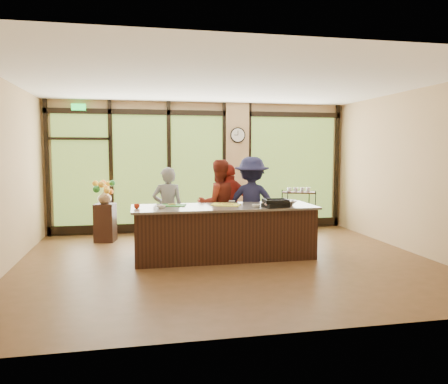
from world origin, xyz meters
name	(u,v)px	position (x,y,z in m)	size (l,w,h in m)	color
floor	(227,262)	(0.00, 0.00, 0.00)	(7.00, 7.00, 0.00)	#52371C
ceiling	(228,83)	(0.00, 0.00, 3.00)	(7.00, 7.00, 0.00)	white
back_wall	(201,167)	(0.00, 3.00, 1.50)	(7.00, 7.00, 0.00)	tan
left_wall	(2,176)	(-3.50, 0.00, 1.50)	(6.00, 6.00, 0.00)	tan
right_wall	(414,172)	(3.50, 0.00, 1.50)	(6.00, 6.00, 0.00)	tan
window_wall	(208,172)	(0.16, 2.95, 1.39)	(6.90, 0.12, 3.00)	tan
island_base	(224,233)	(0.00, 0.30, 0.44)	(3.10, 1.00, 0.88)	black
countertop	(224,207)	(0.00, 0.30, 0.90)	(3.20, 1.10, 0.04)	#6C6459
wall_clock	(238,135)	(0.85, 2.87, 2.25)	(0.36, 0.04, 0.36)	black
cook_left	(168,209)	(-0.93, 1.01, 0.79)	(0.58, 0.38, 1.58)	gray
cook_midleft	(219,204)	(0.06, 1.12, 0.86)	(0.83, 0.65, 1.72)	maroon
cook_midright	(230,206)	(0.28, 1.11, 0.82)	(0.96, 0.40, 1.63)	#9F2318
cook_right	(252,202)	(0.69, 0.99, 0.88)	(1.14, 0.66, 1.77)	#181936
roasting_pan	(275,205)	(0.83, -0.05, 0.96)	(0.40, 0.31, 0.07)	black
mixing_bowl	(285,203)	(1.10, 0.19, 0.96)	(0.36, 0.36, 0.09)	silver
cutting_board_left	(173,205)	(-0.87, 0.52, 0.93)	(0.43, 0.32, 0.01)	#338430
cutting_board_center	(224,204)	(0.04, 0.47, 0.93)	(0.44, 0.33, 0.01)	gold
cutting_board_right	(228,205)	(0.08, 0.36, 0.93)	(0.43, 0.32, 0.01)	gold
prep_bowl_near	(161,207)	(-1.10, 0.20, 0.94)	(0.15, 0.15, 0.05)	silver
prep_bowl_mid	(256,206)	(0.51, 0.02, 0.94)	(0.15, 0.15, 0.05)	silver
prep_bowl_far	(232,202)	(0.25, 0.78, 0.94)	(0.13, 0.13, 0.03)	silver
red_ramekin	(137,206)	(-1.50, 0.24, 0.96)	(0.10, 0.10, 0.08)	red
flower_stand	(105,223)	(-2.15, 2.15, 0.40)	(0.40, 0.40, 0.79)	black
flower_vase	(105,197)	(-2.15, 2.15, 0.94)	(0.28, 0.28, 0.29)	#91724F
bar_cart	(299,205)	(2.25, 2.53, 0.61)	(0.85, 0.68, 1.02)	black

